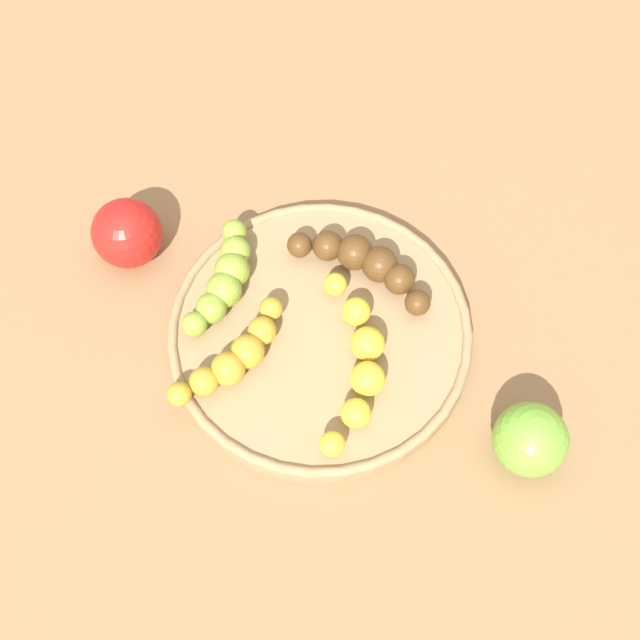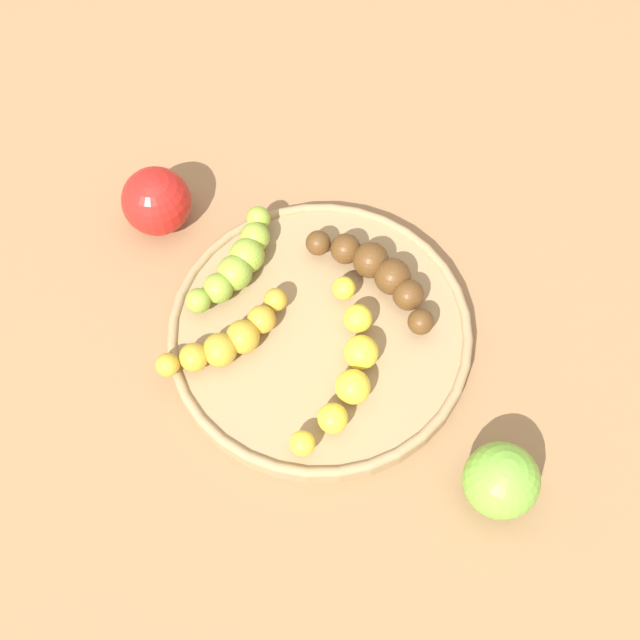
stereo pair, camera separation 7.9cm
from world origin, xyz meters
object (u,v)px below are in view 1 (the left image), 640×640
at_px(fruit_bowl, 320,332).
at_px(banana_spotted, 235,358).
at_px(banana_green, 224,279).
at_px(apple_red, 127,233).
at_px(banana_yellow, 358,361).
at_px(apple_green, 530,439).
at_px(banana_overripe, 364,262).

xyz_separation_m(fruit_bowl, banana_spotted, (-0.09, 0.01, 0.02)).
relative_size(fruit_bowl, banana_green, 2.80).
bearing_deg(apple_red, fruit_bowl, -57.41).
height_order(banana_yellow, apple_red, apple_red).
bearing_deg(apple_green, fruit_bowl, 117.52).
height_order(fruit_bowl, banana_overripe, banana_overripe).
xyz_separation_m(banana_overripe, apple_red, (-0.19, 0.15, -0.00)).
bearing_deg(banana_yellow, apple_green, -25.29).
xyz_separation_m(banana_green, apple_green, (0.16, -0.28, -0.00)).
distance_m(fruit_bowl, banana_green, 0.11).
xyz_separation_m(fruit_bowl, apple_green, (0.10, -0.20, 0.02)).
distance_m(banana_yellow, banana_overripe, 0.11).
bearing_deg(banana_spotted, fruit_bowl, 67.80).
xyz_separation_m(banana_spotted, apple_red, (-0.03, 0.18, 0.00)).
bearing_deg(apple_green, banana_overripe, 97.88).
relative_size(fruit_bowl, apple_red, 4.14).
bearing_deg(banana_yellow, banana_green, 147.35).
height_order(banana_yellow, banana_spotted, same).
distance_m(banana_spotted, apple_green, 0.28).
bearing_deg(banana_spotted, apple_red, 171.85).
xyz_separation_m(banana_green, apple_red, (-0.06, 0.10, -0.00)).
distance_m(banana_overripe, apple_red, 0.24).
relative_size(banana_yellow, banana_spotted, 1.17).
relative_size(banana_spotted, apple_red, 1.92).
bearing_deg(apple_green, banana_spotted, 133.12).
bearing_deg(fruit_bowl, apple_red, 122.59).
height_order(banana_yellow, banana_green, banana_green).
bearing_deg(banana_spotted, banana_overripe, 81.80).
xyz_separation_m(banana_spotted, apple_green, (0.19, -0.20, -0.00)).
relative_size(fruit_bowl, banana_yellow, 1.84).
distance_m(fruit_bowl, banana_spotted, 0.09).
distance_m(banana_overripe, banana_spotted, 0.16).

